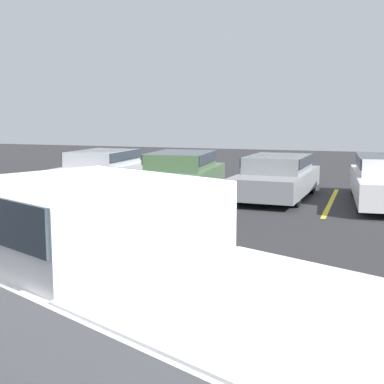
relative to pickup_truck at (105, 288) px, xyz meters
The scene contains 8 objects.
stall_stripe_a 12.77m from the pickup_truck, 123.91° to the left, with size 0.12×4.83×0.01m, color yellow.
stall_stripe_b 11.47m from the pickup_truck, 112.42° to the left, with size 0.12×4.83×0.01m, color yellow.
stall_stripe_c 10.73m from the pickup_truck, 98.68° to the left, with size 0.12×4.83×0.01m, color yellow.
stall_stripe_d 10.67m from the pickup_truck, 83.88° to the left, with size 0.12×4.83×0.01m, color yellow.
pickup_truck is the anchor object (origin of this frame).
parked_sedan_a 12.09m from the pickup_truck, 118.19° to the left, with size 1.78×4.25×1.20m.
parked_sedan_b 10.86m from the pickup_truck, 106.39° to the left, with size 2.11×4.53×1.23m.
parked_sedan_c 10.79m from the pickup_truck, 91.84° to the left, with size 1.92×4.34×1.18m.
Camera 1 is at (2.11, -3.80, 2.37)m, focal length 50.00 mm.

